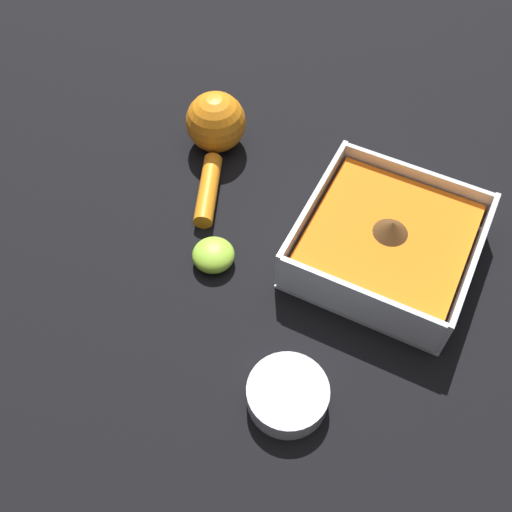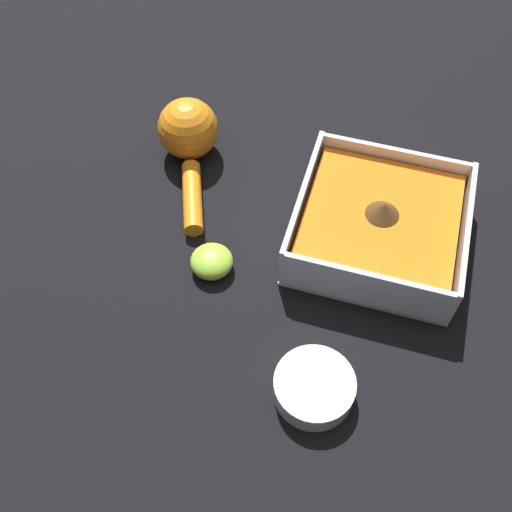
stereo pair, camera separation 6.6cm
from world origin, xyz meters
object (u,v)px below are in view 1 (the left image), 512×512
Objects in this scene: lemon_half at (213,255)px; square_dish at (386,245)px; spice_bowl at (290,397)px; lemon_squeezer at (215,129)px.

square_dish is at bearing 118.06° from lemon_half.
square_dish is at bearing 173.47° from spice_bowl.
square_dish is 0.27m from lemon_squeezer.
spice_bowl is 1.67× the size of lemon_half.
lemon_half is at bearing -61.94° from square_dish.
lemon_half is (0.09, -0.17, -0.01)m from square_dish.
lemon_squeezer is (-0.07, -0.26, 0.01)m from square_dish.
lemon_squeezer is (-0.28, -0.24, 0.02)m from spice_bowl.
spice_bowl is 0.46× the size of lemon_squeezer.
square_dish is 3.89× the size of lemon_half.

